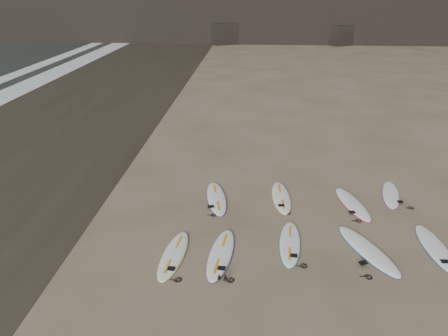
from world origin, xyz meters
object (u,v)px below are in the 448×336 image
object	(u,v)px
surfboard_7	(353,204)
surfboard_4	(435,248)
surfboard_1	(221,254)
surfboard_5	(217,198)
surfboard_0	(174,255)
surfboard_3	(368,250)
surfboard_6	(281,197)
surfboard_8	(391,194)
surfboard_2	(290,243)

from	to	relation	value
surfboard_7	surfboard_4	bearing A→B (deg)	-67.68
surfboard_1	surfboard_5	size ratio (longest dim) A/B	0.99
surfboard_0	surfboard_5	distance (m)	3.64
surfboard_1	surfboard_3	xyz separation A→B (m)	(4.13, 0.47, 0.00)
surfboard_5	surfboard_6	size ratio (longest dim) A/B	1.04
surfboard_0	surfboard_3	size ratio (longest dim) A/B	0.89
surfboard_1	surfboard_3	size ratio (longest dim) A/B	0.94
surfboard_1	surfboard_5	world-z (taller)	same
surfboard_7	surfboard_8	distance (m)	1.72
surfboard_1	surfboard_6	world-z (taller)	surfboard_1
surfboard_1	surfboard_7	world-z (taller)	surfboard_1
surfboard_4	surfboard_5	distance (m)	7.02
surfboard_1	surfboard_6	distance (m)	4.08
surfboard_2	surfboard_5	size ratio (longest dim) A/B	0.94
surfboard_6	surfboard_7	distance (m)	2.43
surfboard_3	surfboard_8	size ratio (longest dim) A/B	1.18
surfboard_8	surfboard_6	bearing A→B (deg)	-160.53
surfboard_2	surfboard_3	distance (m)	2.18
surfboard_8	surfboard_3	bearing A→B (deg)	-101.94
surfboard_3	surfboard_7	bearing A→B (deg)	64.63
surfboard_2	surfboard_6	bearing A→B (deg)	96.63
surfboard_8	surfboard_7	bearing A→B (deg)	-139.03
surfboard_4	surfboard_7	xyz separation A→B (m)	(-1.81, 2.58, -0.00)
surfboard_2	surfboard_8	size ratio (longest dim) A/B	1.06
surfboard_4	surfboard_1	bearing A→B (deg)	-175.35
surfboard_7	surfboard_5	bearing A→B (deg)	165.89
surfboard_1	surfboard_8	size ratio (longest dim) A/B	1.12
surfboard_5	surfboard_4	bearing A→B (deg)	-32.85
surfboard_1	surfboard_7	bearing A→B (deg)	43.54
surfboard_2	surfboard_8	xyz separation A→B (m)	(3.82, 3.43, -0.00)
surfboard_4	surfboard_8	xyz separation A→B (m)	(-0.31, 3.40, -0.00)
surfboard_0	surfboard_6	bearing A→B (deg)	54.75
surfboard_3	surfboard_4	size ratio (longest dim) A/B	1.06
surfboard_8	surfboard_1	bearing A→B (deg)	-132.16
surfboard_6	surfboard_7	world-z (taller)	same
surfboard_1	surfboard_8	distance (m)	7.09
surfboard_0	surfboard_3	world-z (taller)	surfboard_3
surfboard_3	surfboard_1	bearing A→B (deg)	163.97
surfboard_6	surfboard_8	world-z (taller)	surfboard_6
surfboard_1	surfboard_0	bearing A→B (deg)	-168.08
surfboard_2	surfboard_7	world-z (taller)	surfboard_7
surfboard_2	surfboard_6	world-z (taller)	surfboard_6
surfboard_4	surfboard_5	size ratio (longest dim) A/B	0.99
surfboard_3	surfboard_8	distance (m)	3.99
surfboard_2	surfboard_7	xyz separation A→B (m)	(2.31, 2.61, 0.00)
surfboard_1	surfboard_6	size ratio (longest dim) A/B	1.03
surfboard_1	surfboard_4	world-z (taller)	same
surfboard_0	surfboard_2	distance (m)	3.37
surfboard_2	surfboard_6	size ratio (longest dim) A/B	0.97
surfboard_2	surfboard_5	xyz separation A→B (m)	(-2.37, 2.71, 0.00)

